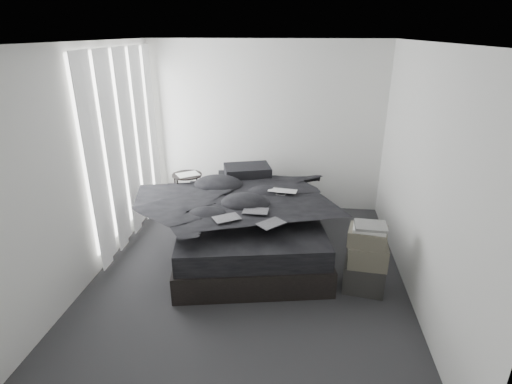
# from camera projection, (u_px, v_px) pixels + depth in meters

# --- Properties ---
(floor) EXTENTS (3.60, 4.20, 0.01)m
(floor) POSITION_uv_depth(u_px,v_px,m) (248.00, 276.00, 4.74)
(floor) COLOR #2C2C2E
(floor) RESTS_ON ground
(ceiling) EXTENTS (3.60, 4.20, 0.01)m
(ceiling) POSITION_uv_depth(u_px,v_px,m) (246.00, 42.00, 3.76)
(ceiling) COLOR white
(ceiling) RESTS_ON ground
(wall_back) EXTENTS (3.60, 0.01, 2.60)m
(wall_back) POSITION_uv_depth(u_px,v_px,m) (266.00, 128.00, 6.18)
(wall_back) COLOR silver
(wall_back) RESTS_ON ground
(wall_front) EXTENTS (3.60, 0.01, 2.60)m
(wall_front) POSITION_uv_depth(u_px,v_px,m) (199.00, 290.00, 2.31)
(wall_front) COLOR silver
(wall_front) RESTS_ON ground
(wall_left) EXTENTS (0.01, 4.20, 2.60)m
(wall_left) POSITION_uv_depth(u_px,v_px,m) (87.00, 166.00, 4.44)
(wall_left) COLOR silver
(wall_left) RESTS_ON ground
(wall_right) EXTENTS (0.01, 4.20, 2.60)m
(wall_right) POSITION_uv_depth(u_px,v_px,m) (423.00, 179.00, 4.06)
(wall_right) COLOR silver
(wall_right) RESTS_ON ground
(window_left) EXTENTS (0.02, 2.00, 2.30)m
(window_left) POSITION_uv_depth(u_px,v_px,m) (123.00, 141.00, 5.25)
(window_left) COLOR white
(window_left) RESTS_ON wall_left
(curtain_left) EXTENTS (0.06, 2.12, 2.48)m
(curtain_left) POSITION_uv_depth(u_px,v_px,m) (127.00, 146.00, 5.27)
(curtain_left) COLOR white
(curtain_left) RESTS_ON wall_left
(bed) EXTENTS (2.15, 2.60, 0.32)m
(bed) POSITION_uv_depth(u_px,v_px,m) (249.00, 238.00, 5.28)
(bed) COLOR black
(bed) RESTS_ON floor
(mattress) EXTENTS (2.07, 2.52, 0.25)m
(mattress) POSITION_uv_depth(u_px,v_px,m) (249.00, 218.00, 5.17)
(mattress) COLOR black
(mattress) RESTS_ON bed
(duvet) EXTENTS (2.04, 2.26, 0.27)m
(duvet) POSITION_uv_depth(u_px,v_px,m) (249.00, 202.00, 5.02)
(duvet) COLOR black
(duvet) RESTS_ON mattress
(pillow_lower) EXTENTS (0.77, 0.59, 0.16)m
(pillow_lower) POSITION_uv_depth(u_px,v_px,m) (242.00, 180.00, 5.92)
(pillow_lower) COLOR black
(pillow_lower) RESTS_ON mattress
(pillow_upper) EXTENTS (0.75, 0.62, 0.15)m
(pillow_upper) POSITION_uv_depth(u_px,v_px,m) (247.00, 171.00, 5.85)
(pillow_upper) COLOR black
(pillow_upper) RESTS_ON pillow_lower
(laptop) EXTENTS (0.40, 0.28, 0.03)m
(laptop) POSITION_uv_depth(u_px,v_px,m) (282.00, 187.00, 5.10)
(laptop) COLOR silver
(laptop) RESTS_ON duvet
(comic_a) EXTENTS (0.35, 0.32, 0.01)m
(comic_a) POSITION_uv_depth(u_px,v_px,m) (226.00, 211.00, 4.43)
(comic_a) COLOR black
(comic_a) RESTS_ON duvet
(comic_b) EXTENTS (0.30, 0.20, 0.01)m
(comic_b) POSITION_uv_depth(u_px,v_px,m) (256.00, 204.00, 4.61)
(comic_b) COLOR black
(comic_b) RESTS_ON duvet
(comic_c) EXTENTS (0.34, 0.34, 0.01)m
(comic_c) POSITION_uv_depth(u_px,v_px,m) (271.00, 215.00, 4.30)
(comic_c) COLOR black
(comic_c) RESTS_ON duvet
(side_stand) EXTENTS (0.56, 0.56, 0.78)m
(side_stand) POSITION_uv_depth(u_px,v_px,m) (189.00, 200.00, 5.85)
(side_stand) COLOR black
(side_stand) RESTS_ON floor
(papers) EXTENTS (0.38, 0.36, 0.02)m
(papers) POSITION_uv_depth(u_px,v_px,m) (188.00, 175.00, 5.70)
(papers) COLOR white
(papers) RESTS_ON side_stand
(floor_books) EXTENTS (0.19, 0.21, 0.13)m
(floor_books) POSITION_uv_depth(u_px,v_px,m) (176.00, 223.00, 5.88)
(floor_books) COLOR black
(floor_books) RESTS_ON floor
(box_lower) EXTENTS (0.49, 0.41, 0.33)m
(box_lower) POSITION_uv_depth(u_px,v_px,m) (364.00, 276.00, 4.44)
(box_lower) COLOR black
(box_lower) RESTS_ON floor
(box_mid) EXTENTS (0.44, 0.36, 0.25)m
(box_mid) POSITION_uv_depth(u_px,v_px,m) (367.00, 254.00, 4.32)
(box_mid) COLOR #545043
(box_mid) RESTS_ON box_lower
(box_upper) EXTENTS (0.45, 0.39, 0.17)m
(box_upper) POSITION_uv_depth(u_px,v_px,m) (368.00, 236.00, 4.25)
(box_upper) COLOR #545043
(box_upper) RESTS_ON box_mid
(art_book_white) EXTENTS (0.38, 0.32, 0.03)m
(art_book_white) POSITION_uv_depth(u_px,v_px,m) (369.00, 228.00, 4.21)
(art_book_white) COLOR silver
(art_book_white) RESTS_ON box_upper
(art_book_snake) EXTENTS (0.34, 0.28, 0.03)m
(art_book_snake) POSITION_uv_depth(u_px,v_px,m) (371.00, 226.00, 4.19)
(art_book_snake) COLOR silver
(art_book_snake) RESTS_ON art_book_white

